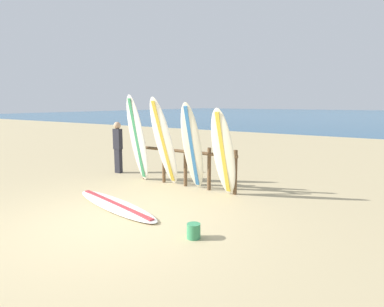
{
  "coord_description": "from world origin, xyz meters",
  "views": [
    {
      "loc": [
        4.27,
        -3.8,
        2.11
      ],
      "look_at": [
        -0.4,
        3.19,
        0.8
      ],
      "focal_mm": 30.77,
      "sensor_mm": 36.0,
      "label": 1
    }
  ],
  "objects": [
    {
      "name": "surfboard_leaning_far_left",
      "position": [
        -1.73,
        2.58,
        1.16
      ],
      "size": [
        0.54,
        0.6,
        2.31
      ],
      "color": "white",
      "rests_on": "ground"
    },
    {
      "name": "sand_bucket",
      "position": [
        1.57,
        0.28,
        0.12
      ],
      "size": [
        0.21,
        0.21,
        0.24
      ],
      "primitive_type": "cylinder",
      "color": "#388C59",
      "rests_on": "ground"
    },
    {
      "name": "ocean_water",
      "position": [
        0.0,
        58.0,
        0.0
      ],
      "size": [
        120.0,
        80.0,
        0.01
      ],
      "primitive_type": "cube",
      "color": "#1E5984",
      "rests_on": "ground"
    },
    {
      "name": "surfboard_rack",
      "position": [
        -0.4,
        2.89,
        0.63
      ],
      "size": [
        2.89,
        0.09,
        1.04
      ],
      "color": "brown",
      "rests_on": "ground"
    },
    {
      "name": "surfboard_leaning_left",
      "position": [
        -0.77,
        2.5,
        1.13
      ],
      "size": [
        0.55,
        0.98,
        2.25
      ],
      "color": "white",
      "rests_on": "ground"
    },
    {
      "name": "surfboard_leaning_center_left",
      "position": [
        0.01,
        2.59,
        1.06
      ],
      "size": [
        0.58,
        0.86,
        2.13
      ],
      "color": "silver",
      "rests_on": "ground"
    },
    {
      "name": "surfboard_lying_on_sand",
      "position": [
        -0.65,
        0.72,
        0.04
      ],
      "size": [
        2.89,
        1.24,
        0.08
      ],
      "color": "white",
      "rests_on": "ground"
    },
    {
      "name": "beachgoer_standing",
      "position": [
        -2.99,
        3.07,
        0.85
      ],
      "size": [
        0.25,
        0.21,
        1.54
      ],
      "color": "#26262D",
      "rests_on": "ground"
    },
    {
      "name": "surfboard_leaning_center",
      "position": [
        0.88,
        2.51,
        1.0
      ],
      "size": [
        0.53,
        0.76,
        2.01
      ],
      "color": "white",
      "rests_on": "ground"
    },
    {
      "name": "ground_plane",
      "position": [
        0.0,
        0.0,
        0.0
      ],
      "size": [
        120.0,
        120.0,
        0.0
      ],
      "primitive_type": "plane",
      "color": "tan"
    }
  ]
}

